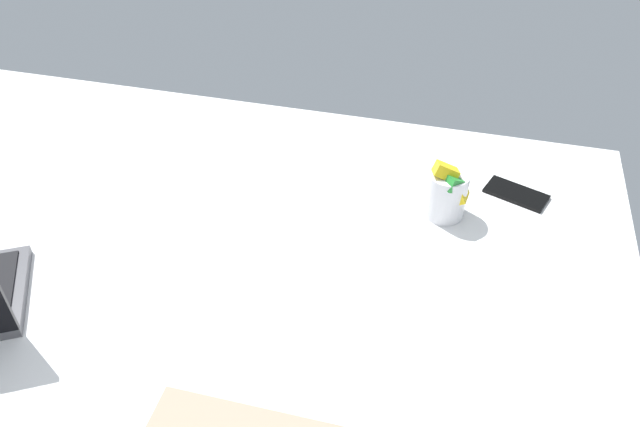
% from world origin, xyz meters
% --- Properties ---
extents(bed_mattress, '(1.80, 1.40, 0.18)m').
position_xyz_m(bed_mattress, '(0.00, 0.00, 0.09)').
color(bed_mattress, white).
rests_on(bed_mattress, ground).
extents(snack_cup, '(0.09, 0.09, 0.14)m').
position_xyz_m(snack_cup, '(-0.49, -0.35, 0.24)').
color(snack_cup, silver).
rests_on(snack_cup, bed_mattress).
extents(cell_phone, '(0.15, 0.11, 0.01)m').
position_xyz_m(cell_phone, '(-0.65, -0.45, 0.18)').
color(cell_phone, black).
rests_on(cell_phone, bed_mattress).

